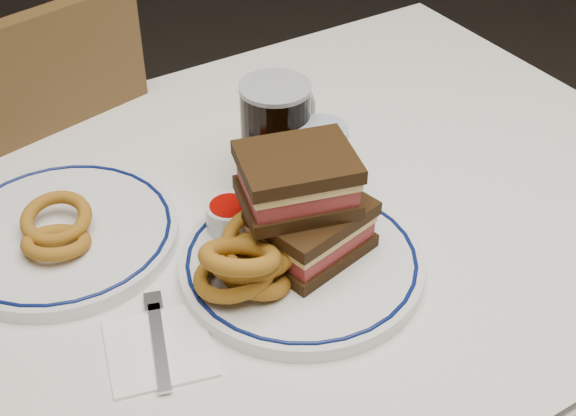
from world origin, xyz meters
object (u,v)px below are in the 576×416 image
chair_far (19,225)px  beer_mug (277,135)px  reuben_sandwich (305,205)px  main_plate (302,263)px  far_plate (62,234)px

chair_far → beer_mug: size_ratio=5.92×
chair_far → beer_mug: bearing=-54.7°
reuben_sandwich → main_plate: bearing=-131.0°
reuben_sandwich → far_plate: (-0.24, 0.20, -0.08)m
beer_mug → far_plate: 0.31m
beer_mug → chair_far: bearing=125.3°
chair_far → main_plate: chair_far is taller
reuben_sandwich → beer_mug: beer_mug is taller
chair_far → reuben_sandwich: size_ratio=5.70×
beer_mug → far_plate: bearing=172.7°
chair_far → beer_mug: chair_far is taller
main_plate → chair_far: bearing=111.0°
far_plate → chair_far: bearing=89.0°
chair_far → main_plate: (0.22, -0.59, 0.25)m
chair_far → main_plate: size_ratio=3.13×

